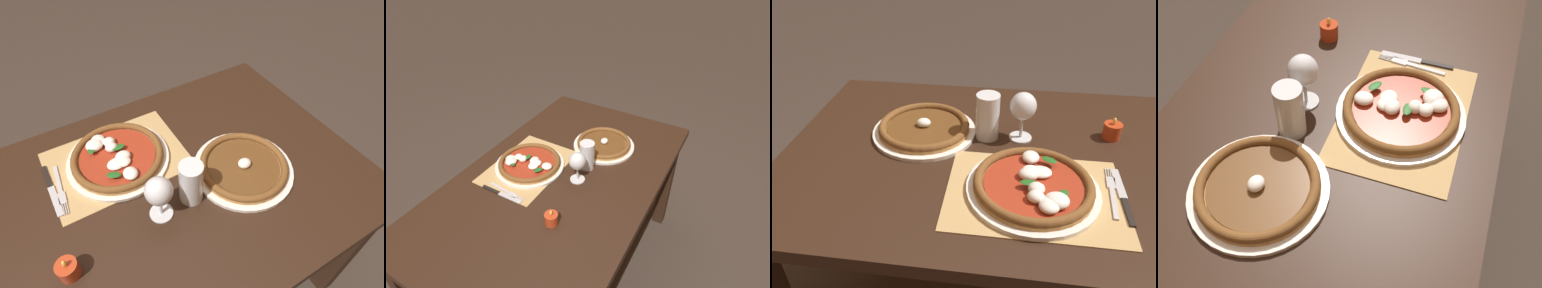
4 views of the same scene
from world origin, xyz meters
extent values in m
cube|color=black|center=(0.00, 0.00, 0.72)|extent=(1.46, 0.88, 0.04)
cube|color=black|center=(-0.67, 0.38, 0.35)|extent=(0.07, 0.07, 0.70)
cube|color=tan|center=(0.01, -0.18, 0.74)|extent=(0.45, 0.32, 0.00)
cylinder|color=silver|center=(0.01, -0.17, 0.75)|extent=(0.34, 0.34, 0.01)
cylinder|color=#B77F42|center=(0.01, -0.17, 0.76)|extent=(0.31, 0.31, 0.01)
torus|color=brown|center=(0.01, -0.17, 0.77)|extent=(0.31, 0.31, 0.02)
cylinder|color=maroon|center=(0.01, -0.17, 0.77)|extent=(0.25, 0.25, 0.00)
ellipsoid|color=white|center=(-0.01, -0.15, 0.78)|extent=(0.05, 0.04, 0.03)
ellipsoid|color=white|center=(0.06, -0.24, 0.78)|extent=(0.06, 0.05, 0.03)
ellipsoid|color=white|center=(0.00, -0.07, 0.78)|extent=(0.05, 0.05, 0.03)
ellipsoid|color=white|center=(0.01, -0.23, 0.78)|extent=(0.04, 0.04, 0.03)
ellipsoid|color=white|center=(0.02, -0.13, 0.78)|extent=(0.06, 0.05, 0.02)
ellipsoid|color=white|center=(0.01, -0.20, 0.78)|extent=(0.04, 0.04, 0.03)
ellipsoid|color=white|center=(0.04, -0.26, 0.78)|extent=(0.05, 0.05, 0.03)
ellipsoid|color=white|center=(0.00, -0.13, 0.78)|extent=(0.05, 0.04, 0.02)
ellipsoid|color=#1E5B1E|center=(0.05, -0.09, 0.79)|extent=(0.05, 0.04, 0.00)
ellipsoid|color=#1E5B1E|center=(0.07, -0.23, 0.79)|extent=(0.04, 0.05, 0.00)
ellipsoid|color=#1E5B1E|center=(-0.01, -0.19, 0.79)|extent=(0.04, 0.03, 0.00)
cylinder|color=silver|center=(-0.33, 0.07, 0.75)|extent=(0.33, 0.33, 0.01)
cylinder|color=#B77F42|center=(-0.33, 0.07, 0.76)|extent=(0.29, 0.29, 0.01)
torus|color=brown|center=(-0.33, 0.07, 0.77)|extent=(0.29, 0.29, 0.02)
cylinder|color=brown|center=(-0.33, 0.07, 0.76)|extent=(0.23, 0.23, 0.00)
ellipsoid|color=white|center=(-0.33, 0.08, 0.78)|extent=(0.04, 0.04, 0.03)
cylinder|color=silver|center=(-0.03, 0.08, 0.74)|extent=(0.07, 0.07, 0.00)
cylinder|color=silver|center=(-0.03, 0.08, 0.78)|extent=(0.01, 0.01, 0.06)
ellipsoid|color=silver|center=(-0.03, 0.08, 0.85)|extent=(0.08, 0.08, 0.08)
ellipsoid|color=#C17019|center=(-0.03, 0.08, 0.84)|extent=(0.07, 0.07, 0.05)
cylinder|color=silver|center=(-0.13, 0.08, 0.81)|extent=(0.07, 0.07, 0.15)
cylinder|color=black|center=(-0.13, 0.08, 0.80)|extent=(0.07, 0.07, 0.12)
cylinder|color=silver|center=(-0.13, 0.08, 0.86)|extent=(0.07, 0.07, 0.02)
cube|color=#B7B7BC|center=(0.20, -0.19, 0.75)|extent=(0.02, 0.12, 0.00)
cube|color=#B7B7BC|center=(0.21, -0.11, 0.75)|extent=(0.03, 0.05, 0.00)
cylinder|color=#B7B7BC|center=(0.22, -0.07, 0.75)|extent=(0.01, 0.04, 0.00)
cylinder|color=#B7B7BC|center=(0.22, -0.07, 0.75)|extent=(0.01, 0.04, 0.00)
cylinder|color=#B7B7BC|center=(0.21, -0.07, 0.75)|extent=(0.01, 0.04, 0.00)
cylinder|color=#B7B7BC|center=(0.21, -0.07, 0.75)|extent=(0.01, 0.04, 0.00)
cube|color=black|center=(0.23, -0.22, 0.75)|extent=(0.01, 0.10, 0.01)
cube|color=#B7B7BC|center=(0.23, -0.11, 0.75)|extent=(0.02, 0.12, 0.00)
cylinder|color=#B23819|center=(0.25, 0.12, 0.77)|extent=(0.06, 0.06, 0.05)
cylinder|color=silver|center=(0.25, 0.12, 0.76)|extent=(0.04, 0.04, 0.03)
ellipsoid|color=#F9C64C|center=(0.25, 0.12, 0.80)|extent=(0.01, 0.01, 0.02)
camera|label=1|loc=(0.15, 0.56, 1.57)|focal=30.00mm
camera|label=2|loc=(0.96, 0.65, 1.76)|focal=30.00mm
camera|label=3|loc=(-0.07, -0.92, 1.37)|focal=35.00mm
camera|label=4|loc=(-0.80, -0.31, 1.61)|focal=42.00mm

